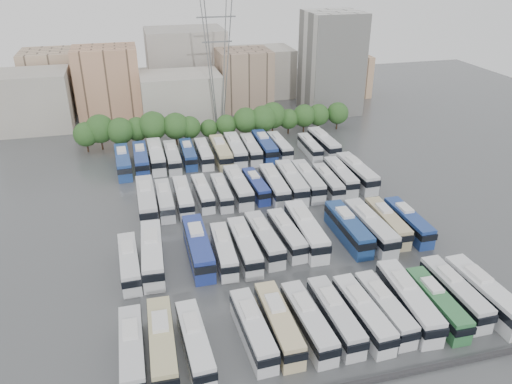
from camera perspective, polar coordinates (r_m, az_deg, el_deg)
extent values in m
plane|color=#424447|center=(80.33, 1.09, -4.27)|extent=(220.00, 220.00, 0.00)
cylinder|color=black|center=(116.12, -18.68, 4.86)|extent=(0.36, 0.36, 2.23)
sphere|color=#234C1E|center=(115.12, -18.89, 6.26)|extent=(5.34, 5.34, 5.34)
cylinder|color=black|center=(116.50, -17.18, 5.26)|extent=(0.36, 0.36, 2.63)
sphere|color=#234C1E|center=(115.34, -17.42, 6.91)|extent=(6.32, 6.32, 6.32)
cylinder|color=black|center=(114.94, -15.06, 5.20)|extent=(0.36, 0.36, 2.44)
sphere|color=#234C1E|center=(113.84, -15.25, 6.75)|extent=(5.85, 5.85, 5.85)
cylinder|color=black|center=(116.42, -13.30, 5.62)|extent=(0.36, 0.36, 2.22)
sphere|color=#234C1E|center=(115.43, -13.45, 7.01)|extent=(5.33, 5.33, 5.33)
cylinder|color=black|center=(115.47, -11.54, 5.74)|extent=(0.36, 0.36, 2.67)
sphere|color=#234C1E|center=(114.28, -11.70, 7.44)|extent=(6.40, 6.40, 6.40)
cylinder|color=black|center=(115.31, -9.05, 5.88)|extent=(0.36, 0.36, 2.49)
sphere|color=#234C1E|center=(114.20, -9.16, 7.46)|extent=(5.97, 5.97, 5.97)
cylinder|color=black|center=(115.93, -7.51, 5.99)|extent=(0.36, 0.36, 2.12)
sphere|color=#234C1E|center=(114.97, -7.59, 7.34)|extent=(5.09, 5.09, 5.09)
cylinder|color=black|center=(117.11, -5.35, 6.21)|extent=(0.36, 0.36, 1.70)
sphere|color=#234C1E|center=(116.34, -5.39, 7.27)|extent=(4.07, 4.07, 4.07)
cylinder|color=black|center=(117.43, -3.40, 6.41)|extent=(0.36, 0.36, 1.99)
sphere|color=#234C1E|center=(116.54, -3.44, 7.66)|extent=(4.78, 4.78, 4.78)
cylinder|color=black|center=(118.11, -1.16, 6.69)|extent=(0.36, 0.36, 2.44)
sphere|color=#234C1E|center=(117.04, -1.18, 8.22)|extent=(5.86, 5.86, 5.86)
cylinder|color=black|center=(118.51, 0.82, 6.79)|extent=(0.36, 0.36, 2.56)
sphere|color=#234C1E|center=(117.39, 0.83, 8.38)|extent=(6.13, 6.13, 6.13)
cylinder|color=black|center=(120.72, 1.90, 7.16)|extent=(0.36, 0.36, 2.59)
sphere|color=#234C1E|center=(119.61, 1.92, 8.75)|extent=(6.22, 6.22, 6.22)
cylinder|color=black|center=(121.64, 3.70, 7.12)|extent=(0.36, 0.36, 1.99)
sphere|color=#234C1E|center=(120.78, 3.74, 8.33)|extent=(4.79, 4.79, 4.79)
cylinder|color=black|center=(122.88, 5.45, 7.32)|extent=(0.36, 0.36, 2.26)
sphere|color=#234C1E|center=(121.92, 5.51, 8.68)|extent=(5.43, 5.43, 5.43)
cylinder|color=black|center=(124.39, 7.07, 7.46)|extent=(0.36, 0.36, 2.18)
sphere|color=#234C1E|center=(123.48, 7.15, 8.76)|extent=(5.24, 5.24, 5.24)
cylinder|color=black|center=(126.15, 9.22, 7.59)|extent=(0.36, 0.36, 2.21)
sphere|color=#234C1E|center=(125.24, 9.32, 8.89)|extent=(5.31, 5.31, 5.31)
cube|color=#9E998E|center=(135.00, -24.20, 9.49)|extent=(18.00, 14.00, 14.00)
cube|color=tan|center=(138.41, -16.58, 11.93)|extent=(16.00, 12.00, 18.00)
cube|color=#ADA89E|center=(131.92, -8.53, 10.69)|extent=(20.00, 14.00, 12.00)
cube|color=gray|center=(140.01, -1.37, 12.72)|extent=(14.00, 12.00, 16.00)
cube|color=gray|center=(150.73, -7.99, 14.24)|extent=(22.00, 16.00, 20.00)
cube|color=tan|center=(149.53, -21.94, 11.76)|extent=(16.00, 14.00, 16.00)
cube|color=#A39E93|center=(153.46, 0.57, 13.55)|extent=(18.00, 14.00, 14.00)
cube|color=tan|center=(156.05, 9.93, 13.01)|extent=(14.00, 12.00, 12.00)
cube|color=gray|center=(145.17, -12.36, 11.41)|extent=(12.00, 10.00, 10.00)
cube|color=silver|center=(138.11, 8.61, 14.38)|extent=(14.00, 14.00, 26.00)
cylinder|color=slate|center=(118.53, -5.21, 14.59)|extent=(2.90, 2.91, 33.83)
cylinder|color=slate|center=(122.40, -5.54, 14.95)|extent=(2.90, 2.91, 33.83)
cylinder|color=slate|center=(119.23, -3.25, 14.72)|extent=(2.90, 2.91, 33.83)
cylinder|color=slate|center=(123.08, -3.64, 15.07)|extent=(2.90, 2.91, 33.83)
cube|color=slate|center=(119.28, -4.58, 19.32)|extent=(9.00, 0.30, 0.30)
cube|color=slate|center=(120.05, -4.48, 16.74)|extent=(7.00, 0.30, 0.30)
cube|color=silver|center=(57.96, -13.95, -17.26)|extent=(2.48, 11.57, 3.28)
cube|color=black|center=(57.43, -14.02, -16.90)|extent=(2.59, 11.74, 0.96)
cube|color=silver|center=(57.82, -14.20, -14.95)|extent=(1.64, 3.09, 0.42)
cube|color=tan|center=(57.85, -10.65, -16.79)|extent=(2.90, 12.42, 3.50)
cube|color=black|center=(57.29, -10.70, -16.40)|extent=(3.03, 12.61, 1.03)
cube|color=silver|center=(57.71, -10.91, -14.32)|extent=(1.83, 3.34, 0.45)
cube|color=silver|center=(57.66, -6.98, -16.83)|extent=(2.93, 11.49, 3.23)
cube|color=black|center=(57.14, -6.98, -16.47)|extent=(3.05, 11.67, 0.95)
cube|color=silver|center=(57.50, -7.35, -14.56)|extent=(1.75, 3.11, 0.42)
cube|color=silver|center=(58.86, -0.37, -15.50)|extent=(2.96, 11.56, 3.25)
cube|color=black|center=(58.34, -0.33, -15.14)|extent=(3.08, 11.74, 0.95)
cube|color=silver|center=(58.70, -0.79, -13.27)|extent=(1.76, 3.13, 0.42)
cube|color=#CCBB8C|center=(59.54, 2.59, -14.85)|extent=(2.66, 12.01, 3.40)
cube|color=black|center=(59.00, 2.65, -14.47)|extent=(2.78, 12.19, 1.00)
cube|color=silver|center=(59.40, 2.19, -12.55)|extent=(1.73, 3.21, 0.44)
cube|color=silver|center=(60.06, 5.95, -14.60)|extent=(3.09, 11.87, 3.33)
cube|color=black|center=(59.54, 6.04, -14.23)|extent=(3.22, 12.06, 0.98)
cube|color=silver|center=(59.89, 5.48, -12.37)|extent=(1.82, 3.22, 0.43)
cube|color=silver|center=(61.23, 9.00, -13.89)|extent=(2.82, 11.81, 3.33)
cube|color=black|center=(60.72, 9.10, -13.51)|extent=(2.94, 11.99, 0.98)
cube|color=silver|center=(61.07, 8.55, -11.70)|extent=(1.75, 3.18, 0.43)
cube|color=silver|center=(62.15, 12.08, -13.50)|extent=(3.02, 11.85, 3.33)
cube|color=black|center=(61.65, 12.20, -13.12)|extent=(3.14, 12.03, 0.98)
cube|color=silver|center=(61.98, 11.60, -11.35)|extent=(1.80, 3.20, 0.43)
cube|color=silver|center=(63.59, 14.43, -12.80)|extent=(2.75, 11.46, 3.23)
cube|color=black|center=(63.12, 14.56, -12.44)|extent=(2.87, 11.64, 0.95)
cube|color=silver|center=(63.44, 13.98, -10.76)|extent=(1.70, 3.09, 0.42)
cube|color=silver|center=(65.10, 16.96, -11.89)|extent=(3.37, 13.01, 3.65)
cube|color=black|center=(64.58, 17.11, -11.49)|extent=(3.51, 13.21, 1.07)
cube|color=silver|center=(65.01, 16.56, -9.62)|extent=(1.99, 3.52, 0.47)
cube|color=#31723F|center=(66.13, 19.92, -11.97)|extent=(2.61, 11.43, 3.23)
cube|color=black|center=(65.67, 20.06, -11.61)|extent=(2.72, 11.61, 0.95)
cube|color=silver|center=(65.99, 19.51, -10.00)|extent=(1.66, 3.06, 0.42)
cube|color=silver|center=(68.60, 21.71, -10.68)|extent=(2.69, 12.03, 3.40)
cube|color=black|center=(68.14, 21.87, -10.31)|extent=(2.81, 12.22, 1.00)
cube|color=silver|center=(68.47, 21.26, -8.70)|extent=(1.74, 3.22, 0.44)
cube|color=silver|center=(69.53, 24.60, -10.63)|extent=(3.24, 12.96, 3.64)
cube|color=black|center=(69.05, 24.79, -10.24)|extent=(3.38, 13.16, 1.07)
cube|color=silver|center=(69.34, 24.08, -8.54)|extent=(1.96, 3.50, 0.47)
cube|color=silver|center=(71.49, -14.27, -7.91)|extent=(2.81, 11.53, 3.24)
cube|color=black|center=(71.03, -14.32, -7.56)|extent=(2.93, 11.70, 0.95)
cube|color=silver|center=(71.72, -14.50, -6.08)|extent=(1.72, 3.11, 0.42)
cube|color=silver|center=(72.22, -11.74, -7.00)|extent=(3.34, 13.30, 3.74)
cube|color=black|center=(71.70, -11.79, -6.59)|extent=(3.48, 13.51, 1.10)
cube|color=silver|center=(72.52, -11.93, -4.90)|extent=(2.01, 3.59, 0.48)
cube|color=navy|center=(72.63, -6.63, -6.34)|extent=(2.84, 13.33, 3.78)
cube|color=black|center=(72.11, -6.64, -5.93)|extent=(2.97, 13.53, 1.11)
cube|color=silver|center=(72.93, -6.91, -4.25)|extent=(1.89, 3.55, 0.49)
cube|color=silver|center=(72.09, -3.71, -6.76)|extent=(2.82, 11.36, 3.20)
cube|color=black|center=(71.64, -3.71, -6.41)|extent=(2.93, 11.53, 0.94)
cube|color=silver|center=(72.31, -3.93, -4.96)|extent=(1.71, 3.06, 0.41)
cube|color=silver|center=(72.69, -1.33, -6.29)|extent=(2.61, 12.08, 3.42)
cube|color=black|center=(72.21, -1.31, -5.91)|extent=(2.73, 12.26, 1.01)
cube|color=silver|center=(72.93, -1.62, -4.39)|extent=(1.72, 3.23, 0.44)
cube|color=silver|center=(74.40, 0.93, -5.46)|extent=(3.17, 12.11, 3.40)
cube|color=black|center=(73.93, 0.97, -5.09)|extent=(3.30, 12.30, 1.00)
cube|color=silver|center=(74.63, 0.58, -3.63)|extent=(1.86, 3.28, 0.44)
cube|color=silver|center=(75.79, 3.49, -4.93)|extent=(2.96, 11.52, 3.23)
cube|color=black|center=(75.36, 3.54, -4.58)|extent=(3.09, 11.69, 0.95)
cube|color=silver|center=(76.02, 3.16, -3.22)|extent=(1.76, 3.12, 0.42)
cube|color=white|center=(76.48, 5.71, -4.46)|extent=(3.10, 13.46, 3.80)
cube|color=black|center=(75.98, 5.78, -4.06)|extent=(3.24, 13.67, 1.12)
cube|color=silver|center=(76.79, 5.39, -2.47)|extent=(1.97, 3.61, 0.49)
cube|color=navy|center=(78.14, 10.48, -4.17)|extent=(2.79, 12.74, 3.60)
cube|color=black|center=(77.67, 10.57, -3.79)|extent=(2.92, 12.93, 1.06)
cube|color=silver|center=(78.39, 10.12, -2.33)|extent=(1.83, 3.40, 0.47)
cube|color=silver|center=(78.98, 12.87, -4.02)|extent=(3.20, 13.19, 3.71)
cube|color=black|center=(78.51, 12.97, -3.63)|extent=(3.34, 13.39, 1.09)
cube|color=silver|center=(79.21, 12.47, -2.14)|extent=(1.97, 3.55, 0.48)
cube|color=tan|center=(81.36, 14.73, -3.44)|extent=(2.87, 11.89, 3.35)
cube|color=black|center=(80.94, 14.82, -3.10)|extent=(3.00, 12.07, 0.98)
cube|color=silver|center=(81.61, 14.43, -1.79)|extent=(1.77, 3.20, 0.43)
cube|color=navy|center=(82.47, 16.98, -3.34)|extent=(2.53, 11.72, 3.32)
cube|color=black|center=(82.06, 17.09, -3.00)|extent=(2.64, 11.89, 0.98)
cube|color=silver|center=(82.68, 16.64, -1.73)|extent=(1.67, 3.13, 0.43)
cube|color=silver|center=(86.80, -12.39, -1.03)|extent=(2.90, 13.38, 3.79)
cube|color=black|center=(86.33, -12.42, -0.65)|extent=(3.04, 13.58, 1.11)
cube|color=silver|center=(87.37, -12.59, 0.70)|extent=(1.91, 3.57, 0.49)
cube|color=silver|center=(87.08, -10.38, -0.96)|extent=(2.42, 11.31, 3.20)
cube|color=black|center=(86.68, -10.40, -0.64)|extent=(2.54, 11.48, 0.94)
cube|color=silver|center=(87.55, -10.56, 0.50)|extent=(1.61, 3.02, 0.41)
cube|color=silver|center=(87.54, -8.31, -0.62)|extent=(2.48, 11.49, 3.25)
cube|color=black|center=(87.13, -8.33, -0.30)|extent=(2.59, 11.66, 0.96)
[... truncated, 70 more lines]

